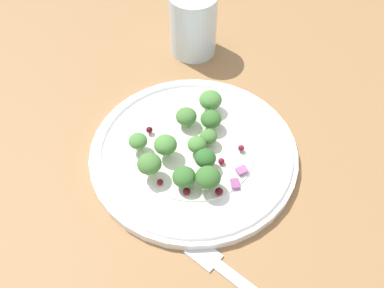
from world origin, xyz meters
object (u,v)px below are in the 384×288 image
Objects in this scene: broccoli_floret_2 at (211,119)px; broccoli_floret_1 at (211,139)px; broccoli_floret_0 at (165,145)px; plate at (192,153)px; water_glass at (193,24)px.

broccoli_floret_1 is at bearing -133.88° from broccoli_floret_2.
broccoli_floret_1 is (5.07, -2.56, -0.67)cm from broccoli_floret_0.
broccoli_floret_2 reaches higher than broccoli_floret_1.
plate is at bearing 155.62° from broccoli_floret_1.
water_glass is (12.29, 16.51, 1.97)cm from broccoli_floret_1.
plate is at bearing -133.10° from water_glass.
broccoli_floret_1 is 0.23× the size of water_glass.
broccoli_floret_2 is at bearing 15.39° from plate.
plate is 2.72× the size of water_glass.
broccoli_floret_1 is at bearing -24.38° from plate.
plate is 9.24× the size of broccoli_floret_0.
plate is 3.09cm from broccoli_floret_1.
broccoli_floret_2 is (2.11, 2.20, 0.16)cm from broccoli_floret_1.
broccoli_floret_2 is 0.28× the size of water_glass.
water_glass reaches higher than broccoli_floret_1.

